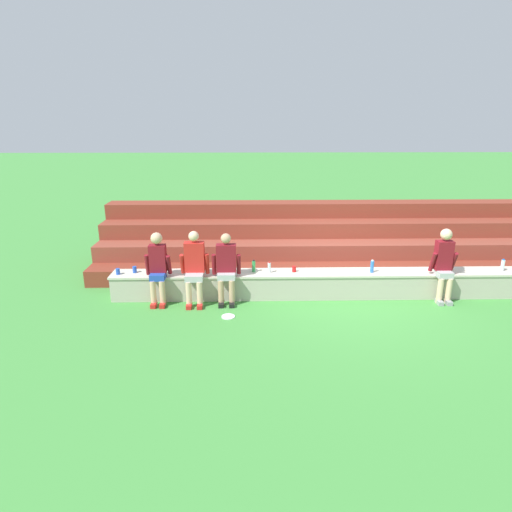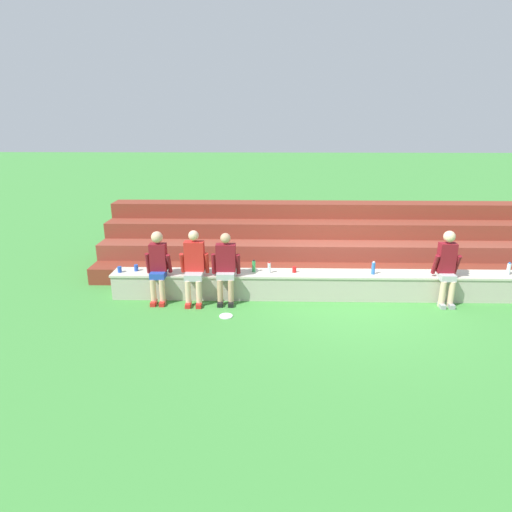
% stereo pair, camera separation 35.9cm
% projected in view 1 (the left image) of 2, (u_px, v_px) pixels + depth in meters
% --- Properties ---
extents(ground_plane, '(80.00, 80.00, 0.00)m').
position_uv_depth(ground_plane, '(353.00, 300.00, 8.67)').
color(ground_plane, '#428E3D').
extents(stone_seating_wall, '(9.66, 0.54, 0.52)m').
position_uv_depth(stone_seating_wall, '(351.00, 283.00, 8.82)').
color(stone_seating_wall, '#B7AF9E').
rests_on(stone_seating_wall, ground).
extents(brick_bleachers, '(11.21, 2.43, 1.45)m').
position_uv_depth(brick_bleachers, '(333.00, 243.00, 10.71)').
color(brick_bleachers, maroon).
rests_on(brick_bleachers, ground).
extents(person_far_left, '(0.50, 0.49, 1.41)m').
position_uv_depth(person_far_left, '(158.00, 266.00, 8.34)').
color(person_far_left, '#DBAD89').
rests_on(person_far_left, ground).
extents(person_left_of_center, '(0.56, 0.54, 1.43)m').
position_uv_depth(person_left_of_center, '(194.00, 266.00, 8.34)').
color(person_left_of_center, beige).
rests_on(person_left_of_center, ground).
extents(person_center, '(0.56, 0.47, 1.39)m').
position_uv_depth(person_center, '(226.00, 266.00, 8.37)').
color(person_center, tan).
rests_on(person_center, ground).
extents(person_right_of_center, '(0.49, 0.49, 1.45)m').
position_uv_depth(person_right_of_center, '(444.00, 263.00, 8.46)').
color(person_right_of_center, beige).
rests_on(person_right_of_center, ground).
extents(water_bottle_center_gap, '(0.07, 0.07, 0.26)m').
position_uv_depth(water_bottle_center_gap, '(372.00, 267.00, 8.67)').
color(water_bottle_center_gap, blue).
rests_on(water_bottle_center_gap, stone_seating_wall).
extents(water_bottle_mid_left, '(0.06, 0.06, 0.23)m').
position_uv_depth(water_bottle_mid_left, '(269.00, 268.00, 8.66)').
color(water_bottle_mid_left, silver).
rests_on(water_bottle_mid_left, stone_seating_wall).
extents(water_bottle_near_left, '(0.07, 0.07, 0.25)m').
position_uv_depth(water_bottle_near_left, '(254.00, 266.00, 8.70)').
color(water_bottle_near_left, green).
rests_on(water_bottle_near_left, stone_seating_wall).
extents(water_bottle_mid_right, '(0.07, 0.07, 0.25)m').
position_uv_depth(water_bottle_mid_right, '(503.00, 265.00, 8.76)').
color(water_bottle_mid_right, silver).
rests_on(water_bottle_mid_right, stone_seating_wall).
extents(plastic_cup_middle, '(0.08, 0.08, 0.12)m').
position_uv_depth(plastic_cup_middle, '(294.00, 269.00, 8.73)').
color(plastic_cup_middle, red).
rests_on(plastic_cup_middle, stone_seating_wall).
extents(plastic_cup_left_end, '(0.08, 0.08, 0.13)m').
position_uv_depth(plastic_cup_left_end, '(135.00, 270.00, 8.68)').
color(plastic_cup_left_end, blue).
rests_on(plastic_cup_left_end, stone_seating_wall).
extents(plastic_cup_right_end, '(0.08, 0.08, 0.12)m').
position_uv_depth(plastic_cup_right_end, '(118.00, 271.00, 8.58)').
color(plastic_cup_right_end, blue).
rests_on(plastic_cup_right_end, stone_seating_wall).
extents(frisbee, '(0.24, 0.24, 0.02)m').
position_uv_depth(frisbee, '(228.00, 317.00, 7.94)').
color(frisbee, white).
rests_on(frisbee, ground).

